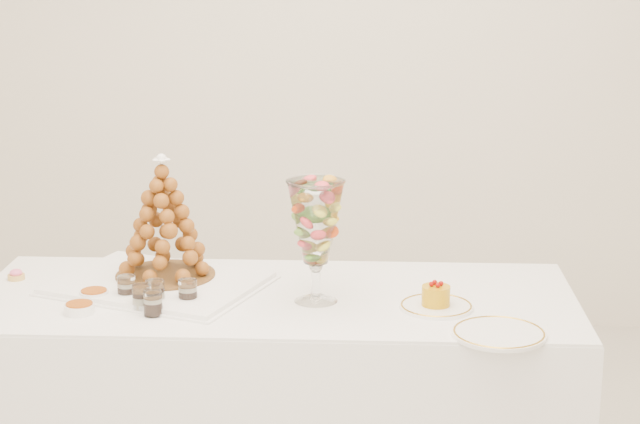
# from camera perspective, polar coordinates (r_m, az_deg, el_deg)

# --- Properties ---
(buffet_table) EXTENTS (1.92, 0.84, 0.72)m
(buffet_table) POSITION_cam_1_polar(r_m,az_deg,el_deg) (3.49, -2.36, -10.04)
(buffet_table) COLOR white
(buffet_table) RESTS_ON ground
(lace_tray) EXTENTS (0.73, 0.63, 0.02)m
(lace_tray) POSITION_cam_1_polar(r_m,az_deg,el_deg) (3.47, -8.63, -3.80)
(lace_tray) COLOR white
(lace_tray) RESTS_ON buffet_table
(macaron_vase) EXTENTS (0.17, 0.17, 0.38)m
(macaron_vase) POSITION_cam_1_polar(r_m,az_deg,el_deg) (3.23, -0.23, -0.63)
(macaron_vase) COLOR white
(macaron_vase) RESTS_ON buffet_table
(cake_plate) EXTENTS (0.22, 0.22, 0.01)m
(cake_plate) POSITION_cam_1_polar(r_m,az_deg,el_deg) (3.26, 6.22, -5.04)
(cake_plate) COLOR white
(cake_plate) RESTS_ON buffet_table
(spare_plate) EXTENTS (0.27, 0.27, 0.01)m
(spare_plate) POSITION_cam_1_polar(r_m,az_deg,el_deg) (3.07, 9.52, -6.42)
(spare_plate) COLOR white
(spare_plate) RESTS_ON buffet_table
(pink_tart) EXTENTS (0.06, 0.06, 0.04)m
(pink_tart) POSITION_cam_1_polar(r_m,az_deg,el_deg) (3.64, -15.90, -3.25)
(pink_tart) COLOR tan
(pink_tart) RESTS_ON buffet_table
(verrine_a) EXTENTS (0.07, 0.07, 0.08)m
(verrine_a) POSITION_cam_1_polar(r_m,az_deg,el_deg) (3.36, -10.28, -3.99)
(verrine_a) COLOR white
(verrine_a) RESTS_ON buffet_table
(verrine_b) EXTENTS (0.07, 0.07, 0.08)m
(verrine_b) POSITION_cam_1_polar(r_m,az_deg,el_deg) (3.30, -8.78, -4.27)
(verrine_b) COLOR white
(verrine_b) RESTS_ON buffet_table
(verrine_c) EXTENTS (0.07, 0.07, 0.08)m
(verrine_c) POSITION_cam_1_polar(r_m,az_deg,el_deg) (3.29, -7.06, -4.25)
(verrine_c) COLOR white
(verrine_c) RESTS_ON buffet_table
(verrine_d) EXTENTS (0.07, 0.07, 0.08)m
(verrine_d) POSITION_cam_1_polar(r_m,az_deg,el_deg) (3.26, -9.47, -4.52)
(verrine_d) COLOR white
(verrine_d) RESTS_ON buffet_table
(verrine_e) EXTENTS (0.07, 0.07, 0.08)m
(verrine_e) POSITION_cam_1_polar(r_m,az_deg,el_deg) (3.21, -8.90, -4.83)
(verrine_e) COLOR white
(verrine_e) RESTS_ON buffet_table
(ramekin_back) EXTENTS (0.09, 0.09, 0.03)m
(ramekin_back) POSITION_cam_1_polar(r_m,az_deg,el_deg) (3.39, -11.96, -4.37)
(ramekin_back) COLOR white
(ramekin_back) RESTS_ON buffet_table
(ramekin_front) EXTENTS (0.09, 0.09, 0.03)m
(ramekin_front) POSITION_cam_1_polar(r_m,az_deg,el_deg) (3.28, -12.71, -5.05)
(ramekin_front) COLOR white
(ramekin_front) RESTS_ON buffet_table
(croquembouche) EXTENTS (0.33, 0.33, 0.40)m
(croquembouche) POSITION_cam_1_polar(r_m,az_deg,el_deg) (3.46, -8.35, -0.29)
(croquembouche) COLOR brown
(croquembouche) RESTS_ON lace_tray
(mousse_cake) EXTENTS (0.09, 0.09, 0.08)m
(mousse_cake) POSITION_cam_1_polar(r_m,az_deg,el_deg) (3.25, 6.20, -4.44)
(mousse_cake) COLOR #C68E09
(mousse_cake) RESTS_ON cake_plate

